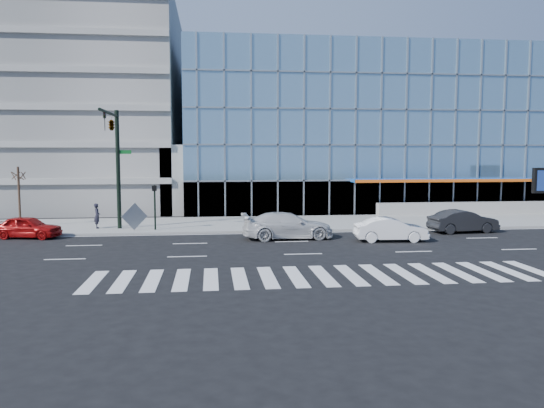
{
  "coord_description": "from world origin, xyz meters",
  "views": [
    {
      "loc": [
        -4.76,
        -30.92,
        5.18
      ],
      "look_at": [
        -0.84,
        3.0,
        1.99
      ],
      "focal_mm": 35.0,
      "sensor_mm": 36.0,
      "label": 1
    }
  ],
  "objects_px": {
    "traffic_signal": "(114,139)",
    "tilted_panel": "(134,216)",
    "white_sedan": "(391,229)",
    "ped_signal_post": "(155,200)",
    "street_tree_near": "(18,175)",
    "white_suv": "(288,226)",
    "red_sedan": "(28,227)",
    "dark_sedan": "(463,221)",
    "pedestrian": "(97,216)"
  },
  "relations": [
    {
      "from": "traffic_signal",
      "to": "tilted_panel",
      "type": "relative_size",
      "value": 6.15
    },
    {
      "from": "white_sedan",
      "to": "traffic_signal",
      "type": "bearing_deg",
      "value": 77.61
    },
    {
      "from": "ped_signal_post",
      "to": "street_tree_near",
      "type": "distance_m",
      "value": 9.97
    },
    {
      "from": "traffic_signal",
      "to": "white_suv",
      "type": "relative_size",
      "value": 1.43
    },
    {
      "from": "ped_signal_post",
      "to": "white_sedan",
      "type": "height_order",
      "value": "ped_signal_post"
    },
    {
      "from": "traffic_signal",
      "to": "red_sedan",
      "type": "height_order",
      "value": "traffic_signal"
    },
    {
      "from": "dark_sedan",
      "to": "tilted_panel",
      "type": "distance_m",
      "value": 21.94
    },
    {
      "from": "traffic_signal",
      "to": "white_suv",
      "type": "bearing_deg",
      "value": -17.4
    },
    {
      "from": "white_sedan",
      "to": "street_tree_near",
      "type": "bearing_deg",
      "value": 75.8
    },
    {
      "from": "dark_sedan",
      "to": "tilted_panel",
      "type": "height_order",
      "value": "tilted_panel"
    },
    {
      "from": "pedestrian",
      "to": "dark_sedan",
      "type": "bearing_deg",
      "value": -114.67
    },
    {
      "from": "ped_signal_post",
      "to": "red_sedan",
      "type": "bearing_deg",
      "value": -167.18
    },
    {
      "from": "white_suv",
      "to": "white_sedan",
      "type": "bearing_deg",
      "value": -108.33
    },
    {
      "from": "traffic_signal",
      "to": "street_tree_near",
      "type": "distance_m",
      "value": 7.96
    },
    {
      "from": "ped_signal_post",
      "to": "tilted_panel",
      "type": "relative_size",
      "value": 2.31
    },
    {
      "from": "dark_sedan",
      "to": "tilted_panel",
      "type": "relative_size",
      "value": 3.5
    },
    {
      "from": "traffic_signal",
      "to": "tilted_panel",
      "type": "bearing_deg",
      "value": 20.73
    },
    {
      "from": "pedestrian",
      "to": "traffic_signal",
      "type": "bearing_deg",
      "value": -152.42
    },
    {
      "from": "dark_sedan",
      "to": "red_sedan",
      "type": "relative_size",
      "value": 1.12
    },
    {
      "from": "pedestrian",
      "to": "tilted_panel",
      "type": "xyz_separation_m",
      "value": [
        2.66,
        -1.18,
        0.06
      ]
    },
    {
      "from": "white_sedan",
      "to": "dark_sedan",
      "type": "bearing_deg",
      "value": -59.95
    },
    {
      "from": "street_tree_near",
      "to": "red_sedan",
      "type": "relative_size",
      "value": 1.04
    },
    {
      "from": "red_sedan",
      "to": "traffic_signal",
      "type": "bearing_deg",
      "value": -63.93
    },
    {
      "from": "dark_sedan",
      "to": "pedestrian",
      "type": "relative_size",
      "value": 2.66
    },
    {
      "from": "dark_sedan",
      "to": "tilted_panel",
      "type": "bearing_deg",
      "value": 76.96
    },
    {
      "from": "white_suv",
      "to": "red_sedan",
      "type": "height_order",
      "value": "white_suv"
    },
    {
      "from": "pedestrian",
      "to": "white_sedan",
      "type": "bearing_deg",
      "value": -125.78
    },
    {
      "from": "street_tree_near",
      "to": "white_sedan",
      "type": "relative_size",
      "value": 0.98
    },
    {
      "from": "street_tree_near",
      "to": "pedestrian",
      "type": "distance_m",
      "value": 6.28
    },
    {
      "from": "street_tree_near",
      "to": "dark_sedan",
      "type": "relative_size",
      "value": 0.93
    },
    {
      "from": "white_suv",
      "to": "pedestrian",
      "type": "distance_m",
      "value": 13.42
    },
    {
      "from": "dark_sedan",
      "to": "red_sedan",
      "type": "bearing_deg",
      "value": 82.11
    },
    {
      "from": "ped_signal_post",
      "to": "tilted_panel",
      "type": "height_order",
      "value": "ped_signal_post"
    },
    {
      "from": "white_suv",
      "to": "white_sedan",
      "type": "relative_size",
      "value": 1.3
    },
    {
      "from": "traffic_signal",
      "to": "pedestrian",
      "type": "height_order",
      "value": "traffic_signal"
    },
    {
      "from": "traffic_signal",
      "to": "ped_signal_post",
      "type": "height_order",
      "value": "traffic_signal"
    },
    {
      "from": "tilted_panel",
      "to": "dark_sedan",
      "type": "bearing_deg",
      "value": -36.29
    },
    {
      "from": "white_sedan",
      "to": "pedestrian",
      "type": "height_order",
      "value": "pedestrian"
    },
    {
      "from": "white_suv",
      "to": "pedestrian",
      "type": "xyz_separation_m",
      "value": [
        -12.44,
        5.03,
        0.19
      ]
    },
    {
      "from": "street_tree_near",
      "to": "pedestrian",
      "type": "relative_size",
      "value": 2.48
    },
    {
      "from": "ped_signal_post",
      "to": "tilted_panel",
      "type": "distance_m",
      "value": 1.73
    },
    {
      "from": "white_suv",
      "to": "tilted_panel",
      "type": "bearing_deg",
      "value": 65.53
    },
    {
      "from": "street_tree_near",
      "to": "red_sedan",
      "type": "bearing_deg",
      "value": -66.15
    },
    {
      "from": "white_suv",
      "to": "white_sedan",
      "type": "height_order",
      "value": "white_suv"
    },
    {
      "from": "white_suv",
      "to": "ped_signal_post",
      "type": "bearing_deg",
      "value": 62.77
    },
    {
      "from": "ped_signal_post",
      "to": "red_sedan",
      "type": "relative_size",
      "value": 0.74
    },
    {
      "from": "dark_sedan",
      "to": "traffic_signal",
      "type": "bearing_deg",
      "value": 78.36
    },
    {
      "from": "dark_sedan",
      "to": "pedestrian",
      "type": "bearing_deg",
      "value": 74.99
    },
    {
      "from": "white_suv",
      "to": "tilted_panel",
      "type": "distance_m",
      "value": 10.51
    },
    {
      "from": "street_tree_near",
      "to": "white_sedan",
      "type": "distance_m",
      "value": 25.41
    }
  ]
}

